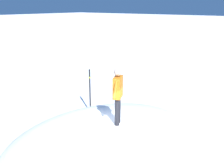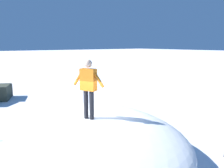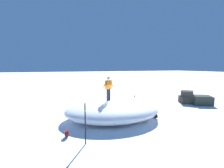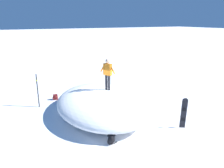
{
  "view_description": "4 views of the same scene",
  "coord_description": "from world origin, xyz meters",
  "px_view_note": "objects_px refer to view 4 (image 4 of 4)",
  "views": [
    {
      "loc": [
        -5.69,
        -4.85,
        4.92
      ],
      "look_at": [
        0.64,
        0.14,
        2.52
      ],
      "focal_mm": 42.95,
      "sensor_mm": 36.0,
      "label": 1
    },
    {
      "loc": [
        6.1,
        -3.69,
        3.57
      ],
      "look_at": [
        0.8,
        0.37,
        2.39
      ],
      "focal_mm": 36.38,
      "sensor_mm": 36.0,
      "label": 2
    },
    {
      "loc": [
        4.55,
        10.96,
        3.85
      ],
      "look_at": [
        0.18,
        -0.19,
        2.57
      ],
      "focal_mm": 26.06,
      "sensor_mm": 36.0,
      "label": 3
    },
    {
      "loc": [
        -10.03,
        4.81,
        5.19
      ],
      "look_at": [
        -0.11,
        -0.23,
        1.84
      ],
      "focal_mm": 34.36,
      "sensor_mm": 36.0,
      "label": 4
    }
  ],
  "objects_px": {
    "backpack_near": "(55,97)",
    "trail_marker_pole": "(38,90)",
    "backpack_far": "(111,139)",
    "snowboard_primary_upright": "(184,113)",
    "snowboarder_standing": "(108,72)"
  },
  "relations": [
    {
      "from": "trail_marker_pole",
      "to": "backpack_far",
      "type": "bearing_deg",
      "value": -159.78
    },
    {
      "from": "snowboarder_standing",
      "to": "backpack_far",
      "type": "bearing_deg",
      "value": 156.52
    },
    {
      "from": "snowboard_primary_upright",
      "to": "trail_marker_pole",
      "type": "xyz_separation_m",
      "value": [
        6.02,
        5.92,
        0.26
      ]
    },
    {
      "from": "backpack_far",
      "to": "trail_marker_pole",
      "type": "xyz_separation_m",
      "value": [
        5.72,
        2.11,
        0.85
      ]
    },
    {
      "from": "snowboarder_standing",
      "to": "backpack_near",
      "type": "distance_m",
      "value": 4.59
    },
    {
      "from": "snowboarder_standing",
      "to": "backpack_far",
      "type": "relative_size",
      "value": 3.38
    },
    {
      "from": "backpack_near",
      "to": "trail_marker_pole",
      "type": "relative_size",
      "value": 0.24
    },
    {
      "from": "backpack_near",
      "to": "trail_marker_pole",
      "type": "xyz_separation_m",
      "value": [
        -0.79,
        1.17,
        0.9
      ]
    },
    {
      "from": "snowboard_primary_upright",
      "to": "backpack_near",
      "type": "xyz_separation_m",
      "value": [
        6.81,
        4.75,
        -0.63
      ]
    },
    {
      "from": "snowboard_primary_upright",
      "to": "trail_marker_pole",
      "type": "bearing_deg",
      "value": 44.51
    },
    {
      "from": "snowboarder_standing",
      "to": "snowboard_primary_upright",
      "type": "relative_size",
      "value": 1.11
    },
    {
      "from": "snowboarder_standing",
      "to": "trail_marker_pole",
      "type": "distance_m",
      "value": 4.49
    },
    {
      "from": "backpack_near",
      "to": "trail_marker_pole",
      "type": "height_order",
      "value": "trail_marker_pole"
    },
    {
      "from": "snowboarder_standing",
      "to": "snowboard_primary_upright",
      "type": "distance_m",
      "value": 4.54
    },
    {
      "from": "snowboard_primary_upright",
      "to": "backpack_near",
      "type": "relative_size",
      "value": 3.2
    }
  ]
}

